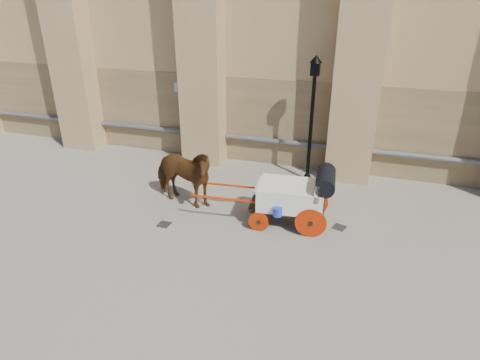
% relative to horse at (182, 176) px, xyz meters
% --- Properties ---
extents(ground, '(90.00, 90.00, 0.00)m').
position_rel_horse_xyz_m(ground, '(0.42, -0.37, -0.92)').
color(ground, '#70685C').
rests_on(ground, ground).
extents(horse, '(2.34, 1.45, 1.84)m').
position_rel_horse_xyz_m(horse, '(0.00, 0.00, 0.00)').
color(horse, brown).
rests_on(horse, ground).
extents(carriage, '(3.79, 1.41, 1.63)m').
position_rel_horse_xyz_m(carriage, '(3.29, -0.14, -0.04)').
color(carriage, black).
rests_on(carriage, ground).
extents(street_lamp, '(0.37, 0.37, 3.98)m').
position_rel_horse_xyz_m(street_lamp, '(3.20, 2.73, 1.21)').
color(street_lamp, black).
rests_on(street_lamp, ground).
extents(drain_grate_near, '(0.34, 0.34, 0.01)m').
position_rel_horse_xyz_m(drain_grate_near, '(-0.06, -1.22, -0.91)').
color(drain_grate_near, black).
rests_on(drain_grate_near, ground).
extents(drain_grate_far, '(0.41, 0.41, 0.01)m').
position_rel_horse_xyz_m(drain_grate_far, '(4.48, -0.00, -0.91)').
color(drain_grate_far, black).
rests_on(drain_grate_far, ground).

